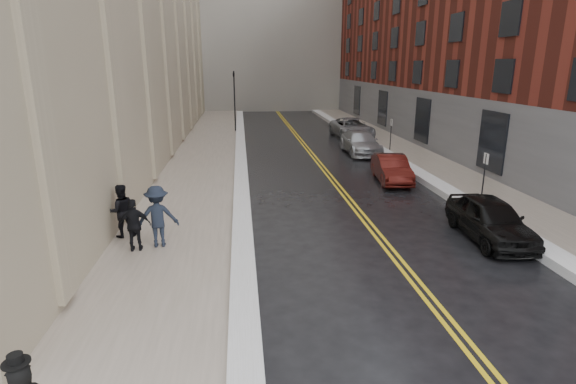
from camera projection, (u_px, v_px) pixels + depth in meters
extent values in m
plane|color=black|center=(338.00, 317.00, 10.63)|extent=(160.00, 160.00, 0.00)
cube|color=gray|center=(200.00, 168.00, 25.45)|extent=(4.00, 64.00, 0.15)
cube|color=gray|center=(429.00, 163.00, 26.82)|extent=(3.00, 64.00, 0.15)
cube|color=gold|center=(320.00, 167.00, 26.17)|extent=(0.12, 64.00, 0.01)
cube|color=gold|center=(324.00, 166.00, 26.19)|extent=(0.12, 64.00, 0.01)
cube|color=white|center=(241.00, 166.00, 25.67)|extent=(0.70, 60.80, 0.26)
cube|color=white|center=(399.00, 162.00, 26.61)|extent=(0.85, 60.80, 0.30)
cube|color=maroon|center=(515.00, 17.00, 31.92)|extent=(14.00, 50.00, 18.00)
cylinder|color=black|center=(235.00, 102.00, 38.34)|extent=(0.12, 0.12, 5.20)
imported|color=black|center=(234.00, 78.00, 37.79)|extent=(0.18, 0.15, 0.90)
cylinder|color=black|center=(484.00, 180.00, 18.77)|extent=(0.06, 0.06, 2.20)
cube|color=white|center=(486.00, 159.00, 18.53)|extent=(0.02, 0.35, 0.45)
cylinder|color=black|center=(391.00, 136.00, 30.25)|extent=(0.06, 0.06, 2.20)
cube|color=white|center=(391.00, 122.00, 30.00)|extent=(0.02, 0.35, 0.45)
imported|color=black|center=(490.00, 219.00, 15.14)|extent=(1.92, 4.33, 1.45)
imported|color=#47100C|center=(391.00, 169.00, 22.69)|extent=(1.83, 4.20, 1.34)
imported|color=#A0A2A7|center=(360.00, 143.00, 29.88)|extent=(2.06, 5.03, 1.46)
imported|color=#97999F|center=(352.00, 128.00, 36.27)|extent=(2.90, 5.76, 1.56)
imported|color=black|center=(121.00, 211.00, 14.94)|extent=(1.06, 0.95, 1.81)
imported|color=black|center=(158.00, 216.00, 14.14)|extent=(1.36, 0.88, 1.98)
imported|color=black|center=(135.00, 225.00, 13.82)|extent=(1.01, 0.50, 1.66)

